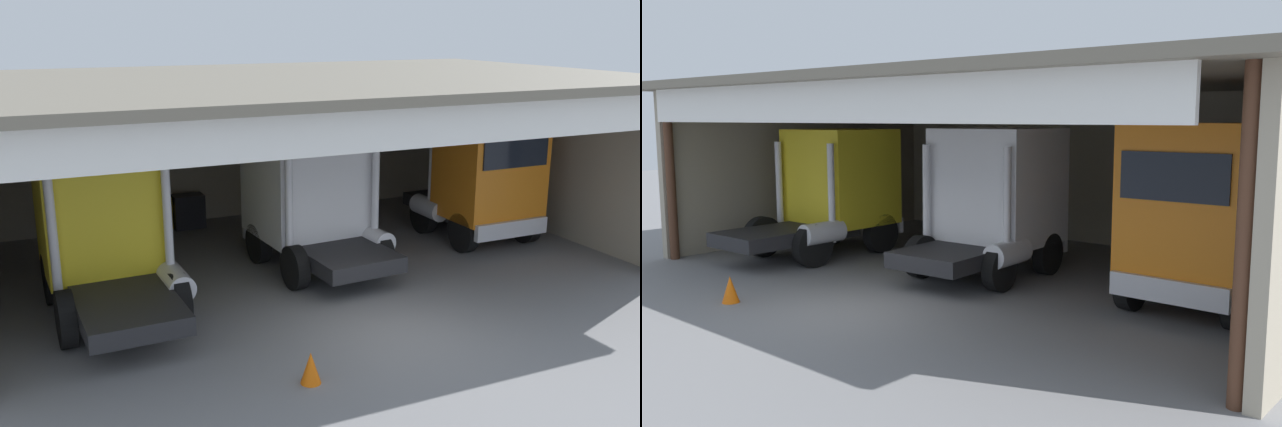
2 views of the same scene
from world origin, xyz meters
TOP-DOWN VIEW (x-y plane):
  - ground_plane at (0.00, 0.00)m, footprint 80.00×80.00m
  - workshop_shed at (0.00, 5.66)m, footprint 16.07×10.59m
  - truck_yellow_left_bay at (-4.88, 3.57)m, footprint 2.71×5.11m
  - truck_white_center_right_bay at (0.20, 4.39)m, footprint 2.90×4.58m
  - truck_orange_right_bay at (5.29, 4.21)m, footprint 2.54×4.10m
  - oil_drum at (-2.50, 9.11)m, footprint 0.58×0.58m
  - tool_cart at (-1.81, 8.89)m, footprint 0.90×0.60m
  - traffic_cone at (-2.31, -1.30)m, footprint 0.36×0.36m

SIDE VIEW (x-z plane):
  - ground_plane at x=0.00m, z-range 0.00..0.00m
  - traffic_cone at x=-2.31m, z-range 0.00..0.56m
  - oil_drum at x=-2.50m, z-range 0.00..0.95m
  - tool_cart at x=-1.81m, z-range 0.00..1.00m
  - truck_yellow_left_bay at x=-4.88m, z-range 0.08..3.57m
  - truck_white_center_right_bay at x=0.20m, z-range 0.11..3.67m
  - truck_orange_right_bay at x=5.29m, z-range 0.07..3.77m
  - workshop_shed at x=0.00m, z-range 1.02..5.72m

